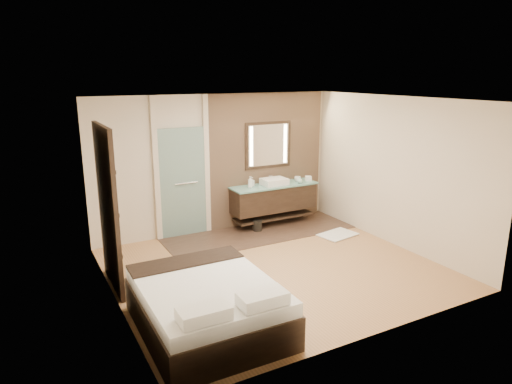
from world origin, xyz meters
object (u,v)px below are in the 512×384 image
vanity (274,198)px  bed (208,305)px  waste_bin (257,226)px  mirror_unit (268,145)px

vanity → bed: size_ratio=0.93×
bed → waste_bin: 3.66m
mirror_unit → bed: (-2.75, -3.31, -1.34)m
mirror_unit → bed: mirror_unit is taller
vanity → mirror_unit: mirror_unit is taller
waste_bin → mirror_unit: bearing=41.9°
mirror_unit → waste_bin: (-0.49, -0.44, -1.53)m
bed → vanity: bearing=48.7°
bed → waste_bin: bearing=52.4°
bed → waste_bin: bed is taller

